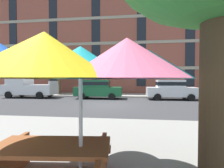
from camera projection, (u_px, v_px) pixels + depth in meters
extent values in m
plane|color=#38383A|center=(108.00, 105.00, 11.55)|extent=(120.00, 120.00, 0.00)
cube|color=#9E998E|center=(117.00, 95.00, 18.29)|extent=(56.00, 3.60, 0.12)
cube|color=#934C3D|center=(121.00, 31.00, 26.18)|extent=(45.70, 12.00, 19.20)
cube|color=#9E937F|center=(118.00, 68.00, 20.35)|extent=(44.78, 0.08, 0.36)
cube|color=#9E937F|center=(118.00, 43.00, 20.27)|extent=(44.78, 0.08, 0.36)
cube|color=#9E937F|center=(118.00, 17.00, 20.19)|extent=(44.78, 0.08, 0.36)
cube|color=black|center=(13.00, 19.00, 21.90)|extent=(1.10, 0.06, 18.00)
cube|color=black|center=(53.00, 17.00, 21.21)|extent=(1.10, 0.06, 18.00)
cube|color=black|center=(96.00, 15.00, 20.53)|extent=(1.10, 0.06, 18.00)
cube|color=black|center=(142.00, 13.00, 19.84)|extent=(1.10, 0.06, 18.00)
cube|color=black|center=(191.00, 10.00, 19.16)|extent=(1.10, 0.06, 18.00)
cube|color=silver|center=(30.00, 89.00, 16.20)|extent=(5.10, 1.90, 0.96)
cube|color=silver|center=(20.00, 80.00, 16.31)|extent=(1.90, 1.75, 0.90)
cube|color=silver|center=(53.00, 83.00, 15.89)|extent=(0.16, 1.75, 0.36)
cylinder|color=black|center=(50.00, 94.00, 16.97)|extent=(0.68, 0.22, 0.68)
cylinder|color=black|center=(40.00, 95.00, 15.08)|extent=(0.68, 0.22, 0.68)
cylinder|color=black|center=(22.00, 93.00, 17.35)|extent=(0.68, 0.22, 0.68)
cylinder|color=black|center=(9.00, 95.00, 15.46)|extent=(0.68, 0.22, 0.68)
cube|color=#195933|center=(99.00, 91.00, 15.37)|extent=(4.40, 1.76, 0.80)
cube|color=#195933|center=(97.00, 83.00, 15.37)|extent=(2.30, 1.55, 0.68)
cube|color=black|center=(97.00, 83.00, 15.37)|extent=(2.32, 1.57, 0.32)
cylinder|color=black|center=(114.00, 95.00, 16.09)|extent=(0.60, 0.22, 0.60)
cylinder|color=black|center=(112.00, 97.00, 14.35)|extent=(0.60, 0.22, 0.60)
cylinder|color=black|center=(87.00, 94.00, 16.42)|extent=(0.60, 0.22, 0.60)
cylinder|color=black|center=(82.00, 96.00, 14.67)|extent=(0.60, 0.22, 0.60)
cube|color=silver|center=(172.00, 92.00, 14.57)|extent=(4.40, 1.76, 0.80)
cube|color=silver|center=(170.00, 84.00, 14.57)|extent=(2.30, 1.55, 0.68)
cube|color=black|center=(170.00, 84.00, 14.57)|extent=(2.32, 1.57, 0.32)
cylinder|color=black|center=(184.00, 96.00, 15.29)|extent=(0.60, 0.22, 0.60)
cylinder|color=black|center=(191.00, 98.00, 13.54)|extent=(0.60, 0.22, 0.60)
cylinder|color=black|center=(155.00, 95.00, 15.62)|extent=(0.60, 0.22, 0.60)
cylinder|color=black|center=(158.00, 97.00, 13.87)|extent=(0.60, 0.22, 0.60)
cylinder|color=brown|center=(59.00, 84.00, 19.42)|extent=(0.42, 0.42, 2.55)
sphere|color=#236023|center=(62.00, 62.00, 19.63)|extent=(1.75, 1.75, 1.75)
sphere|color=#236023|center=(60.00, 64.00, 19.14)|extent=(1.56, 1.56, 1.56)
sphere|color=#236023|center=(59.00, 68.00, 19.31)|extent=(2.43, 2.43, 2.43)
cylinder|color=silver|center=(81.00, 124.00, 2.48)|extent=(0.06, 0.06, 2.22)
cone|color=#199EB2|center=(149.00, 64.00, 2.33)|extent=(1.22, 1.22, 0.41)
cone|color=#662D9E|center=(129.00, 68.00, 3.08)|extent=(1.22, 1.22, 0.41)
cone|color=red|center=(95.00, 69.00, 3.47)|extent=(1.22, 1.22, 0.41)
cone|color=green|center=(57.00, 69.00, 3.26)|extent=(1.22, 1.22, 0.41)
cone|color=orange|center=(18.00, 66.00, 2.58)|extent=(1.22, 1.22, 0.41)
cone|color=yellow|center=(44.00, 55.00, 1.44)|extent=(1.22, 1.22, 0.41)
cone|color=#E5668C|center=(127.00, 58.00, 1.65)|extent=(1.22, 1.22, 0.41)
cone|color=#199EB2|center=(80.00, 62.00, 2.45)|extent=(1.53, 1.53, 0.49)
cube|color=brown|center=(52.00, 146.00, 2.55)|extent=(1.87, 0.96, 0.06)
cube|color=brown|center=(65.00, 149.00, 3.17)|extent=(1.82, 0.44, 0.05)
cylinder|color=#4C3823|center=(217.00, 79.00, 2.76)|extent=(0.54, 0.54, 3.61)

